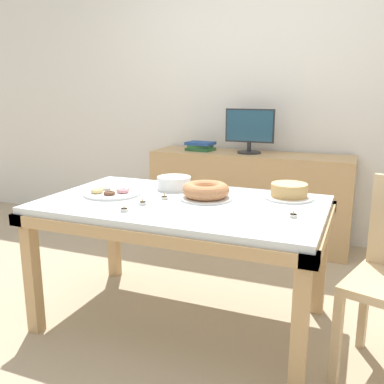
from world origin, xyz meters
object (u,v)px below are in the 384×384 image
plate_stack (174,183)px  tealight_right_edge (143,203)px  cake_chocolate_round (289,192)px  computer_monitor (249,131)px  tealight_centre (124,210)px  book_stack (200,146)px  pastry_platter (112,192)px  tealight_near_cakes (164,198)px  cake_golden_bundt (206,191)px  tealight_near_front (293,215)px

plate_stack → tealight_right_edge: 0.41m
cake_chocolate_round → plate_stack: bearing=-177.1°
computer_monitor → cake_chocolate_round: 1.33m
computer_monitor → tealight_centre: size_ratio=10.60×
book_stack → plate_stack: size_ratio=1.19×
plate_stack → tealight_right_edge: plate_stack is taller
pastry_platter → tealight_centre: bearing=-48.8°
book_stack → tealight_near_cakes: (0.35, -1.48, -0.10)m
computer_monitor → cake_golden_bundt: (0.12, -1.38, -0.22)m
book_stack → tealight_near_front: (1.08, -1.56, -0.10)m
pastry_platter → tealight_right_edge: size_ratio=8.49×
plate_stack → computer_monitor: bearing=82.8°
computer_monitor → book_stack: computer_monitor is taller
tealight_centre → tealight_near_cakes: same height
computer_monitor → tealight_centre: 1.81m
computer_monitor → cake_golden_bundt: 1.40m
computer_monitor → tealight_right_edge: computer_monitor is taller
pastry_platter → plate_stack: (0.28, 0.26, 0.03)m
plate_stack → tealight_right_edge: bearing=-90.0°
tealight_right_edge → book_stack: bearing=100.3°
cake_golden_bundt → plate_stack: 0.31m
pastry_platter → tealight_right_edge: bearing=-27.1°
tealight_near_front → tealight_near_cakes: size_ratio=1.00×
cake_golden_bundt → tealight_right_edge: cake_golden_bundt is taller
cake_golden_bundt → tealight_right_edge: 0.37m
cake_chocolate_round → tealight_near_front: bearing=-77.1°
book_stack → cake_golden_bundt: 1.49m
tealight_centre → tealight_right_edge: 0.15m
pastry_platter → tealight_near_cakes: size_ratio=8.49×
book_stack → pastry_platter: book_stack is taller
book_stack → tealight_centre: book_stack is taller
cake_chocolate_round → tealight_near_cakes: cake_chocolate_round is taller
cake_golden_bundt → book_stack: bearing=112.3°
book_stack → tealight_right_edge: (0.30, -1.63, -0.10)m
cake_chocolate_round → tealight_near_cakes: (-0.65, -0.29, -0.03)m
tealight_right_edge → tealight_near_front: (0.79, 0.07, 0.00)m
book_stack → pastry_platter: bearing=-89.6°
cake_golden_bundt → cake_chocolate_round: bearing=24.1°
cake_chocolate_round → pastry_platter: cake_chocolate_round is taller
tealight_centre → tealight_near_front: size_ratio=1.00×
book_stack → tealight_centre: size_ratio=6.26×
cake_chocolate_round → cake_golden_bundt: cake_golden_bundt is taller
tealight_right_edge → tealight_near_cakes: same height
cake_golden_bundt → tealight_near_cakes: bearing=-154.5°
pastry_platter → tealight_right_edge: 0.32m
pastry_platter → cake_golden_bundt: bearing=10.5°
cake_chocolate_round → tealight_near_front: size_ratio=7.10×
cake_golden_bundt → plate_stack: bearing=149.8°
cake_golden_bundt → tealight_near_front: cake_golden_bundt is taller
cake_golden_bundt → tealight_centre: 0.50m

